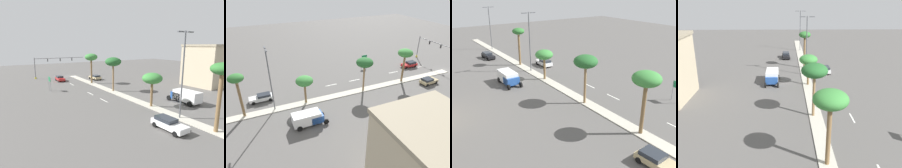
{
  "view_description": "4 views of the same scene",
  "coord_description": "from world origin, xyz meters",
  "views": [
    {
      "loc": [
        21.24,
        60.01,
        9.96
      ],
      "look_at": [
        3.9,
        31.22,
        3.19
      ],
      "focal_mm": 31.09,
      "sensor_mm": 36.0,
      "label": 1
    },
    {
      "loc": [
        -33.71,
        45.53,
        21.89
      ],
      "look_at": [
        -1.39,
        31.03,
        3.47
      ],
      "focal_mm": 33.33,
      "sensor_mm": 36.0,
      "label": 2
    },
    {
      "loc": [
        -22.68,
        -3.32,
        16.6
      ],
      "look_at": [
        -2.5,
        26.96,
        2.81
      ],
      "focal_mm": 42.12,
      "sensor_mm": 36.0,
      "label": 3
    },
    {
      "loc": [
        -4.08,
        -6.57,
        15.84
      ],
      "look_at": [
        -3.45,
        26.89,
        3.88
      ],
      "focal_mm": 40.9,
      "sensor_mm": 36.0,
      "label": 4
    }
  ],
  "objects": [
    {
      "name": "palm_tree_rear",
      "position": [
        0.0,
        37.21,
        4.66
      ],
      "size": [
        3.25,
        3.25,
        5.52
      ],
      "color": "brown",
      "rests_on": "median_curb"
    },
    {
      "name": "street_lamp_mid",
      "position": [
        0.14,
        43.11,
        6.81
      ],
      "size": [
        2.9,
        0.24,
        11.63
      ],
      "color": "#515459",
      "rests_on": "median_curb"
    },
    {
      "name": "lane_stripe_left",
      "position": [
        4.86,
        12.72,
        0.01
      ],
      "size": [
        0.2,
        2.8,
        0.01
      ],
      "primitive_type": "cube",
      "color": "silver",
      "rests_on": "ground"
    },
    {
      "name": "sedan_red_rear",
      "position": [
        6.07,
        6.46,
        0.78
      ],
      "size": [
        1.99,
        4.35,
        1.46
      ],
      "color": "red",
      "rests_on": "ground"
    },
    {
      "name": "box_truck",
      "position": [
        -6.55,
        38.57,
        1.26
      ],
      "size": [
        2.5,
        5.74,
        2.26
      ],
      "color": "#234C99",
      "rests_on": "ground"
    },
    {
      "name": "sedan_white_leading",
      "position": [
        4.26,
        44.9,
        0.77
      ],
      "size": [
        1.96,
        4.53,
        1.43
      ],
      "color": "silver",
      "rests_on": "ground"
    },
    {
      "name": "sedan_tan_front",
      "position": [
        -3.5,
        9.36,
        0.74
      ],
      "size": [
        2.34,
        4.23,
        1.37
      ],
      "color": "tan",
      "rests_on": "ground"
    },
    {
      "name": "traffic_signal_gantry",
      "position": [
        7.19,
        -0.92,
        4.2
      ],
      "size": [
        15.6,
        0.53,
        6.32
      ],
      "color": "slate",
      "rests_on": "ground"
    },
    {
      "name": "palm_tree_mid",
      "position": [
        -0.07,
        14.21,
        6.7
      ],
      "size": [
        3.28,
        3.28,
        7.71
      ],
      "color": "brown",
      "rests_on": "median_curb"
    },
    {
      "name": "median_curb",
      "position": [
        0.0,
        41.28,
        0.06
      ],
      "size": [
        1.8,
        82.55,
        0.12
      ],
      "primitive_type": "cube",
      "color": "#B7B2A3",
      "rests_on": "ground"
    },
    {
      "name": "lane_stripe_inboard",
      "position": [
        4.86,
        4.0,
        0.01
      ],
      "size": [
        0.2,
        2.8,
        0.01
      ],
      "primitive_type": "cube",
      "color": "silver",
      "rests_on": "ground"
    },
    {
      "name": "palm_tree_outboard",
      "position": [
        -0.34,
        24.67,
        6.36
      ],
      "size": [
        3.47,
        3.47,
        7.31
      ],
      "color": "olive",
      "rests_on": "median_curb"
    },
    {
      "name": "lane_stripe_near",
      "position": [
        4.86,
        23.99,
        0.01
      ],
      "size": [
        0.2,
        2.8,
        0.01
      ],
      "primitive_type": "cube",
      "color": "silver",
      "rests_on": "ground"
    },
    {
      "name": "ground_plane",
      "position": [
        0.0,
        32.1,
        0.0
      ],
      "size": [
        160.0,
        160.0,
        0.0
      ],
      "primitive_type": "plane",
      "color": "#565451"
    },
    {
      "name": "directional_road_sign",
      "position": [
        11.52,
        17.5,
        2.32
      ],
      "size": [
        0.1,
        1.62,
        3.18
      ],
      "color": "gray",
      "rests_on": "ground"
    },
    {
      "name": "palm_tree_leading",
      "position": [
        0.13,
        48.28,
        6.9
      ],
      "size": [
        2.54,
        2.54,
        8.01
      ],
      "color": "brown",
      "rests_on": "median_curb"
    },
    {
      "name": "lane_stripe_right",
      "position": [
        4.86,
        29.91,
        0.01
      ],
      "size": [
        0.2,
        2.8,
        0.01
      ],
      "primitive_type": "cube",
      "color": "silver",
      "rests_on": "ground"
    }
  ]
}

